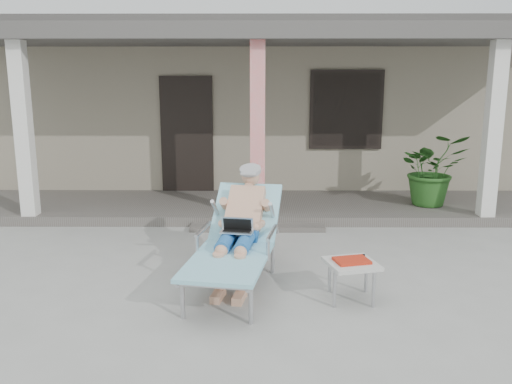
{
  "coord_description": "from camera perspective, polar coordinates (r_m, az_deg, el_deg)",
  "views": [
    {
      "loc": [
        0.03,
        -5.93,
        2.26
      ],
      "look_at": [
        -0.01,
        0.6,
        0.85
      ],
      "focal_mm": 38.0,
      "sensor_mm": 36.0,
      "label": 1
    }
  ],
  "objects": [
    {
      "name": "side_table",
      "position": [
        5.64,
        10.02,
        -7.62
      ],
      "size": [
        0.59,
        0.59,
        0.44
      ],
      "rotation": [
        0.0,
        0.0,
        0.25
      ],
      "color": "beige",
      "rests_on": "ground"
    },
    {
      "name": "house",
      "position": [
        12.44,
        0.24,
        9.45
      ],
      "size": [
        10.4,
        5.4,
        3.3
      ],
      "color": "gray",
      "rests_on": "ground"
    },
    {
      "name": "porch_step",
      "position": [
        8.09,
        0.15,
        -3.76
      ],
      "size": [
        2.0,
        0.3,
        0.07
      ],
      "primitive_type": "cube",
      "color": "#605B56",
      "rests_on": "ground"
    },
    {
      "name": "porch_deck",
      "position": [
        9.19,
        0.18,
        -1.57
      ],
      "size": [
        10.0,
        2.0,
        0.15
      ],
      "primitive_type": "cube",
      "color": "#605B56",
      "rests_on": "ground"
    },
    {
      "name": "potted_palm",
      "position": [
        9.36,
        18.07,
        2.28
      ],
      "size": [
        1.08,
        0.94,
        1.19
      ],
      "primitive_type": "imported",
      "rotation": [
        0.0,
        0.0,
        0.01
      ],
      "color": "#26591E",
      "rests_on": "porch_deck"
    },
    {
      "name": "lounger",
      "position": [
        5.87,
        -1.89,
        -2.14
      ],
      "size": [
        1.08,
        2.08,
        1.31
      ],
      "rotation": [
        0.0,
        0.0,
        -0.17
      ],
      "color": "#B7B7BC",
      "rests_on": "ground"
    },
    {
      "name": "porch_overhang",
      "position": [
        8.89,
        0.19,
        15.59
      ],
      "size": [
        10.0,
        2.3,
        2.85
      ],
      "color": "silver",
      "rests_on": "porch_deck"
    },
    {
      "name": "ground",
      "position": [
        6.34,
        0.09,
        -8.68
      ],
      "size": [
        60.0,
        60.0,
        0.0
      ],
      "primitive_type": "plane",
      "color": "#9E9E99",
      "rests_on": "ground"
    }
  ]
}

